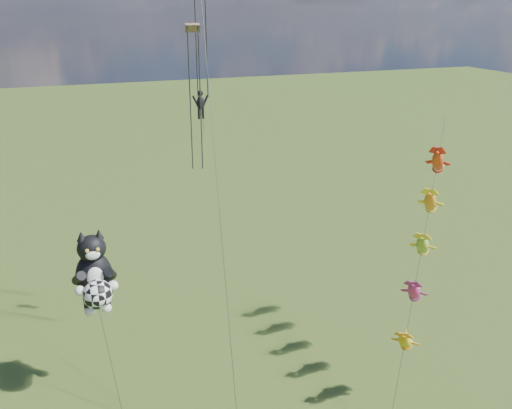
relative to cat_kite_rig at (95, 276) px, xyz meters
name	(u,v)px	position (x,y,z in m)	size (l,w,h in m)	color
cat_kite_rig	(95,276)	(0.00, 0.00, 0.00)	(2.47, 4.17, 10.76)	brown
fish_windsock_rig	(422,246)	(19.49, -4.27, 0.68)	(11.05, 11.68, 15.45)	brown
parafoil_rig	(200,89)	(7.78, 4.02, 9.83)	(3.83, 17.32, 25.81)	brown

